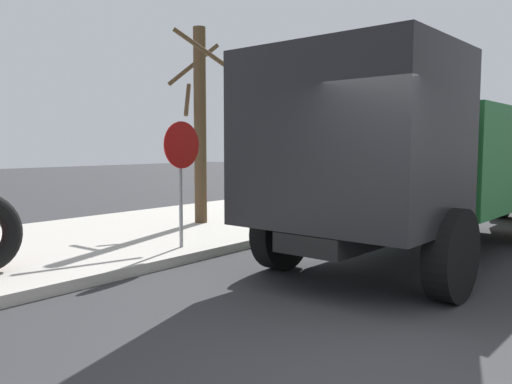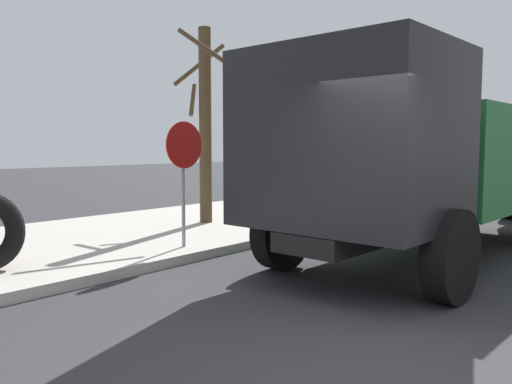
% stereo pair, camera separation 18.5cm
% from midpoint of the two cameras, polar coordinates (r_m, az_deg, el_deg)
% --- Properties ---
extents(ground_plane, '(80.00, 80.00, 0.00)m').
position_cam_midpoint_polar(ground_plane, '(4.48, 13.71, -18.90)').
color(ground_plane, '#2D2D30').
extents(sidewalk_curb, '(36.00, 5.00, 0.15)m').
position_cam_midpoint_polar(sidewalk_curb, '(9.24, -25.61, -6.25)').
color(sidewalk_curb, '#ADA89E').
rests_on(sidewalk_curb, ground).
extents(stop_sign, '(0.76, 0.08, 2.06)m').
position_cam_midpoint_polar(stop_sign, '(8.51, -7.34, 3.45)').
color(stop_sign, gray).
rests_on(stop_sign, sidewalk_curb).
extents(dump_truck_green, '(7.08, 3.00, 3.00)m').
position_cam_midpoint_polar(dump_truck_green, '(8.72, 18.89, 3.50)').
color(dump_truck_green, '#237033').
rests_on(dump_truck_green, ground).
extents(bare_tree, '(1.71, 1.72, 4.17)m').
position_cam_midpoint_polar(bare_tree, '(11.27, -5.18, 7.84)').
color(bare_tree, '#4C3823').
rests_on(bare_tree, sidewalk_curb).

